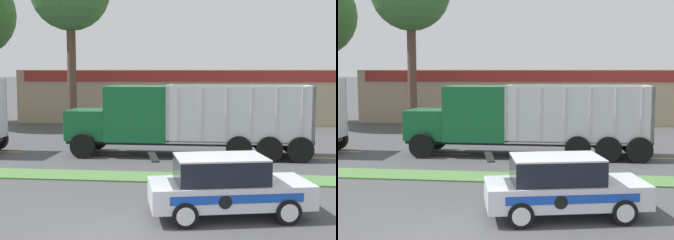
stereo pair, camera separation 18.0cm
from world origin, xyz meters
TOP-DOWN VIEW (x-y plane):
  - grass_verge at (0.00, 6.96)m, footprint 120.00×1.61m
  - centre_line_3 at (-7.96, 11.77)m, footprint 2.40×0.14m
  - centre_line_4 at (-2.56, 11.77)m, footprint 2.40×0.14m
  - centre_line_5 at (2.84, 11.77)m, footprint 2.40×0.14m
  - dump_truck_lead at (0.32, 11.71)m, footprint 11.32×2.72m
  - rally_car at (3.06, 2.58)m, footprint 4.65×2.73m
  - store_building_backdrop at (0.83, 30.23)m, footprint 26.72×12.10m

SIDE VIEW (x-z plane):
  - centre_line_3 at x=-7.96m, z-range 0.00..0.01m
  - centre_line_4 at x=-2.56m, z-range 0.00..0.01m
  - centre_line_5 at x=2.84m, z-range 0.00..0.01m
  - grass_verge at x=0.00m, z-range 0.00..0.06m
  - rally_car at x=3.06m, z-range 0.01..1.72m
  - dump_truck_lead at x=0.32m, z-range -0.01..3.35m
  - store_building_backdrop at x=0.83m, z-range 0.00..4.06m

